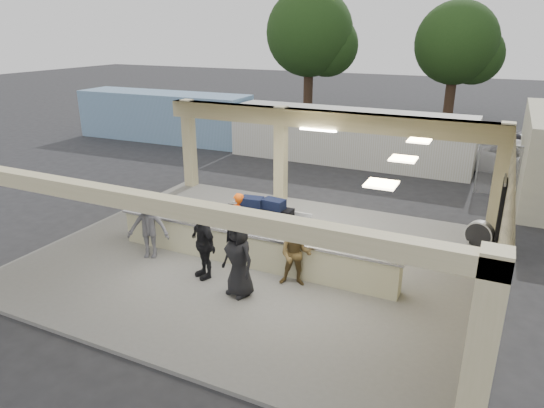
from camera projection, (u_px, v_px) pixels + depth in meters
The scene contains 16 objects.
ground at pixel (259, 260), 13.62m from camera, with size 120.00×120.00×0.00m, color #242426.
pavilion at pixel (276, 209), 13.64m from camera, with size 12.01×10.00×3.55m.
baggage_counter at pixel (250, 248), 13.00m from camera, with size 8.20×0.58×0.98m.
luggage_cart at pixel (258, 221), 13.86m from camera, with size 2.63×1.63×1.53m.
drum_fan at pixel (479, 235), 13.85m from camera, with size 0.84×0.48×0.88m.
baggage_handler at pixel (238, 220), 13.92m from camera, with size 0.61×0.33×1.66m, color #EB520C.
passenger_a at pixel (295, 254), 11.84m from camera, with size 0.80×0.35×1.65m, color brown.
passenger_b at pixel (203, 243), 12.20m from camera, with size 1.08×0.39×1.85m, color black.
passenger_c at pixel (148, 227), 13.27m from camera, with size 1.17×0.41×1.81m, color #504F55.
passenger_d at pixel (239, 258), 11.37m from camera, with size 0.93×0.38×1.90m, color black.
car_white_a at pixel (515, 158), 21.35m from camera, with size 2.47×5.21×1.49m, color white.
car_dark at pixel (528, 151), 22.71m from camera, with size 1.55×4.40×1.47m, color black.
container_white at pixel (348, 136), 23.22m from camera, with size 11.54×2.31×2.50m, color silver.
container_blue at pixel (164, 116), 28.00m from camera, with size 10.36×2.49×2.69m, color #7C9CC6.
tree_left at pixel (314, 36), 35.32m from camera, with size 6.60×6.30×9.00m.
tree_mid at pixel (461, 47), 33.19m from camera, with size 6.00×5.60×8.00m.
Camera 1 is at (5.61, -10.91, 6.12)m, focal length 32.00 mm.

